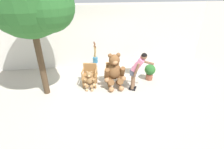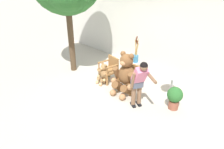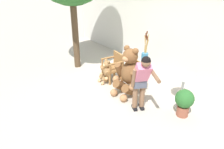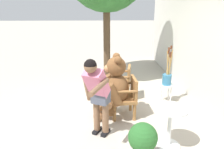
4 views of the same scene
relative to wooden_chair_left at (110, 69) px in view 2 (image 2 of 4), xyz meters
The scene contains 11 objects.
ground_plane 0.85m from the wooden_chair_left, 49.85° to the right, with size 60.00×60.00×0.00m, color #B2A899.
back_wall 2.13m from the wooden_chair_left, 76.15° to the left, with size 10.00×0.16×2.80m, color beige.
wooden_chair_left is the anchor object (origin of this frame).
wooden_chair_right 0.92m from the wooden_chair_left, ahead, with size 0.59×0.55×0.86m.
teddy_bear_large 0.99m from the wooden_chair_left, 15.31° to the right, with size 0.82×0.79×1.37m.
teddy_bear_small 0.30m from the wooden_chair_left, 93.23° to the right, with size 0.45×0.44×0.73m.
person_visitor 1.86m from the wooden_chair_left, 18.89° to the right, with size 0.87×0.50×1.51m.
white_stool 1.10m from the wooden_chair_left, 75.61° to the left, with size 0.34×0.34×0.46m.
brush_bucket 1.12m from the wooden_chair_left, 75.74° to the left, with size 0.22×0.22×0.96m.
round_side_table 2.14m from the wooden_chair_left, 16.83° to the left, with size 0.56×0.56×0.72m.
potted_plant 2.46m from the wooden_chair_left, ahead, with size 0.44×0.44×0.68m.
Camera 2 is at (4.31, -4.22, 3.72)m, focal length 35.00 mm.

